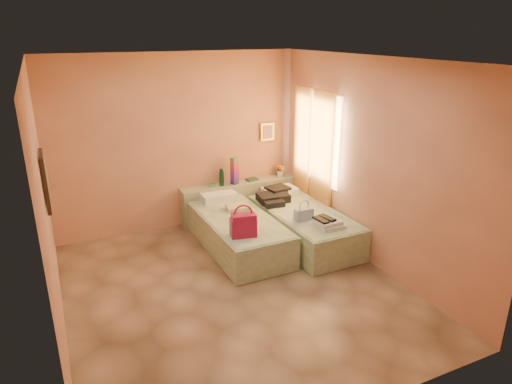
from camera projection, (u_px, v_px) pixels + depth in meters
ground at (235, 289)px, 5.78m from camera, size 4.50×4.50×0.00m
room_walls at (230, 140)px, 5.74m from camera, size 4.02×4.51×2.81m
headboard_ledge at (240, 200)px, 7.85m from camera, size 2.05×0.30×0.65m
bed_left at (238, 233)px, 6.79m from camera, size 0.93×2.01×0.50m
bed_right at (304, 226)px, 7.01m from camera, size 0.93×2.01×0.50m
water_bottle at (222, 178)px, 7.54m from camera, size 0.09×0.09×0.28m
rainbow_box at (234, 171)px, 7.60m from camera, size 0.13×0.13×0.45m
small_dish at (212, 185)px, 7.55m from camera, size 0.17×0.17×0.03m
green_book at (252, 180)px, 7.84m from camera, size 0.21×0.16×0.03m
flower_vase at (280, 169)px, 8.04m from camera, size 0.24×0.24×0.25m
magenta_handbag at (243, 225)px, 6.04m from camera, size 0.37×0.26×0.32m
khaki_garment at (237, 207)px, 6.99m from camera, size 0.38×0.33×0.06m
clothes_pile at (276, 196)px, 7.32m from camera, size 0.54×0.54×0.16m
blue_handbag at (304, 214)px, 6.57m from camera, size 0.28×0.12×0.18m
towel_stack at (330, 224)px, 6.35m from camera, size 0.35×0.30×0.10m
sandal_pair at (324, 219)px, 6.34m from camera, size 0.22×0.28×0.03m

